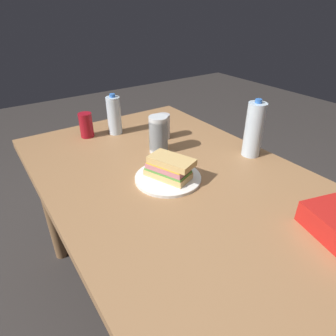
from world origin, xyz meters
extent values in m
plane|color=#383330|center=(0.00, 0.00, 0.00)|extent=(8.00, 8.00, 0.00)
cube|color=#9E7047|center=(0.00, 0.00, 0.76)|extent=(1.57, 0.95, 0.04)
cylinder|color=brown|center=(-0.71, -0.39, 0.37)|extent=(0.07, 0.07, 0.74)
cylinder|color=brown|center=(-0.71, 0.39, 0.37)|extent=(0.07, 0.07, 0.74)
cylinder|color=white|center=(-0.05, -0.04, 0.78)|extent=(0.26, 0.26, 0.01)
cube|color=#DBB26B|center=(-0.05, -0.04, 0.80)|extent=(0.19, 0.15, 0.02)
cube|color=#599E3F|center=(-0.05, -0.04, 0.82)|extent=(0.18, 0.14, 0.01)
cube|color=#C6727A|center=(-0.05, -0.04, 0.83)|extent=(0.18, 0.13, 0.02)
cube|color=yellow|center=(-0.05, -0.04, 0.84)|extent=(0.17, 0.13, 0.01)
cube|color=#DBB26B|center=(-0.04, -0.03, 0.86)|extent=(0.19, 0.15, 0.02)
cylinder|color=maroon|center=(-0.62, -0.15, 0.84)|extent=(0.07, 0.07, 0.12)
cylinder|color=silver|center=(-0.58, -0.01, 0.87)|extent=(0.07, 0.07, 0.19)
cylinder|color=blue|center=(-0.58, -0.01, 0.97)|extent=(0.03, 0.03, 0.02)
cylinder|color=silver|center=(-0.27, 0.06, 0.82)|extent=(0.08, 0.08, 0.09)
cylinder|color=silver|center=(-0.27, 0.06, 0.84)|extent=(0.08, 0.08, 0.09)
cylinder|color=silver|center=(-0.27, 0.06, 0.86)|extent=(0.08, 0.08, 0.09)
cylinder|color=silver|center=(-0.27, 0.06, 0.88)|extent=(0.08, 0.08, 0.09)
cylinder|color=silver|center=(-0.27, 0.06, 0.90)|extent=(0.08, 0.08, 0.09)
cylinder|color=silver|center=(-0.01, 0.38, 0.89)|extent=(0.08, 0.08, 0.24)
cylinder|color=blue|center=(-0.01, 0.38, 1.02)|extent=(0.03, 0.03, 0.02)
cylinder|color=silver|center=(-0.39, 0.16, 0.84)|extent=(0.07, 0.07, 0.12)
camera|label=1|loc=(0.72, -0.57, 1.38)|focal=30.82mm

